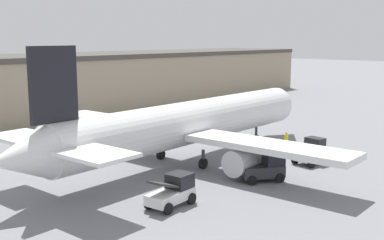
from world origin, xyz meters
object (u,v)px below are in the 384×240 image
ground_crew_worker (286,140)px  pushback_tug (311,152)px  airplane (186,125)px  belt_loader_truck (173,191)px  baggage_tug (266,167)px

ground_crew_worker → pushback_tug: size_ratio=0.62×
airplane → pushback_tug: 11.37m
airplane → ground_crew_worker: (10.55, -3.99, -2.50)m
airplane → belt_loader_truck: airplane is taller
airplane → ground_crew_worker: airplane is taller
baggage_tug → pushback_tug: size_ratio=1.26×
ground_crew_worker → pushback_tug: (-3.54, -4.63, 0.10)m
baggage_tug → pushback_tug: 6.99m
ground_crew_worker → baggage_tug: size_ratio=0.49×
ground_crew_worker → pushback_tug: bearing=-108.9°
ground_crew_worker → airplane: bearing=177.8°
belt_loader_truck → baggage_tug: bearing=-14.4°
airplane → baggage_tug: bearing=-91.6°
airplane → ground_crew_worker: size_ratio=21.05×
baggage_tug → belt_loader_truck: (-8.83, 1.54, -0.12)m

